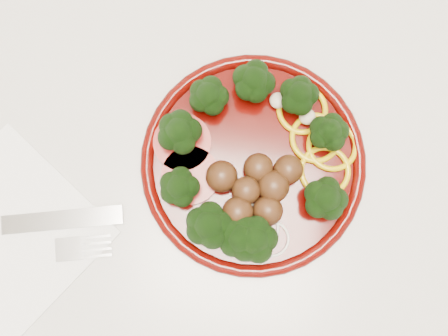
# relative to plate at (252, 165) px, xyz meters

# --- Properties ---
(counter) EXTENTS (2.40, 0.60, 0.90)m
(counter) POSITION_rel_plate_xyz_m (-0.01, -0.02, -0.47)
(counter) COLOR beige
(counter) RESTS_ON ground
(plate) EXTENTS (0.24, 0.24, 0.06)m
(plate) POSITION_rel_plate_xyz_m (0.00, 0.00, 0.00)
(plate) COLOR #3E0502
(plate) RESTS_ON counter
(napkin) EXTENTS (0.24, 0.24, 0.00)m
(napkin) POSITION_rel_plate_xyz_m (-0.25, -0.11, -0.02)
(napkin) COLOR white
(napkin) RESTS_ON counter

